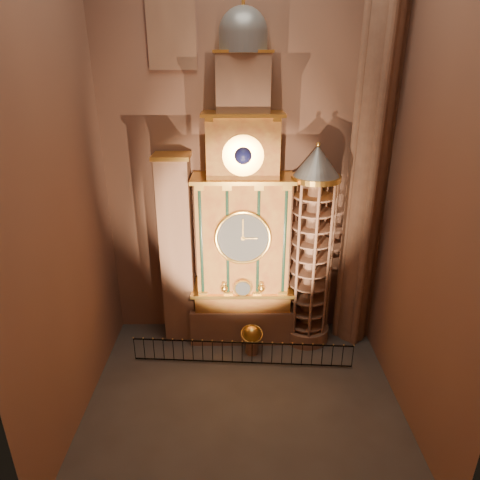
{
  "coord_description": "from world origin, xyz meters",
  "views": [
    {
      "loc": [
        -0.23,
        -15.31,
        14.21
      ],
      "look_at": [
        -0.15,
        3.0,
        6.6
      ],
      "focal_mm": 32.0,
      "sensor_mm": 36.0,
      "label": 1
    }
  ],
  "objects_px": {
    "astronomical_clock": "(243,224)",
    "stair_turret": "(311,251)",
    "iron_railing": "(242,353)",
    "celestial_globe": "(252,337)",
    "portrait_tower": "(177,251)"
  },
  "relations": [
    {
      "from": "astronomical_clock",
      "to": "stair_turret",
      "type": "distance_m",
      "value": 3.78
    },
    {
      "from": "stair_turret",
      "to": "iron_railing",
      "type": "relative_size",
      "value": 0.98
    },
    {
      "from": "astronomical_clock",
      "to": "stair_turret",
      "type": "bearing_deg",
      "value": -4.3
    },
    {
      "from": "astronomical_clock",
      "to": "celestial_globe",
      "type": "relative_size",
      "value": 10.03
    },
    {
      "from": "portrait_tower",
      "to": "stair_turret",
      "type": "bearing_deg",
      "value": -2.33
    },
    {
      "from": "stair_turret",
      "to": "celestial_globe",
      "type": "distance_m",
      "value": 5.42
    },
    {
      "from": "portrait_tower",
      "to": "celestial_globe",
      "type": "relative_size",
      "value": 6.12
    },
    {
      "from": "astronomical_clock",
      "to": "iron_railing",
      "type": "relative_size",
      "value": 1.52
    },
    {
      "from": "portrait_tower",
      "to": "iron_railing",
      "type": "distance_m",
      "value": 6.16
    },
    {
      "from": "portrait_tower",
      "to": "iron_railing",
      "type": "bearing_deg",
      "value": -37.79
    },
    {
      "from": "astronomical_clock",
      "to": "iron_railing",
      "type": "distance_m",
      "value": 6.52
    },
    {
      "from": "stair_turret",
      "to": "iron_railing",
      "type": "bearing_deg",
      "value": -146.74
    },
    {
      "from": "celestial_globe",
      "to": "astronomical_clock",
      "type": "bearing_deg",
      "value": 105.9
    },
    {
      "from": "iron_railing",
      "to": "portrait_tower",
      "type": "bearing_deg",
      "value": 142.21
    },
    {
      "from": "celestial_globe",
      "to": "stair_turret",
      "type": "bearing_deg",
      "value": 24.77
    }
  ]
}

